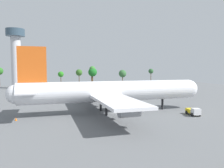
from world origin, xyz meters
name	(u,v)px	position (x,y,z in m)	size (l,w,h in m)	color
ground_plane	(112,112)	(0.00, 0.00, 0.00)	(236.32, 236.32, 0.00)	slate
cargo_airplane	(111,91)	(-0.21, 0.00, 6.42)	(59.08, 50.14, 19.28)	silver
fuel_truck	(193,111)	(21.10, -10.47, 1.17)	(3.22, 5.58, 2.21)	silver
safety_cone_nose	(195,109)	(26.59, -4.00, 0.35)	(0.49, 0.49, 0.70)	orange
safety_cone_tail	(16,119)	(-26.59, -2.66, 0.42)	(0.59, 0.59, 0.84)	orange
control_tower	(16,53)	(-37.22, 92.46, 23.30)	(11.71, 11.71, 38.49)	silver
tree_line_backdrop	(82,72)	(9.92, 117.96, 9.73)	(129.88, 7.37, 14.87)	#51381E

